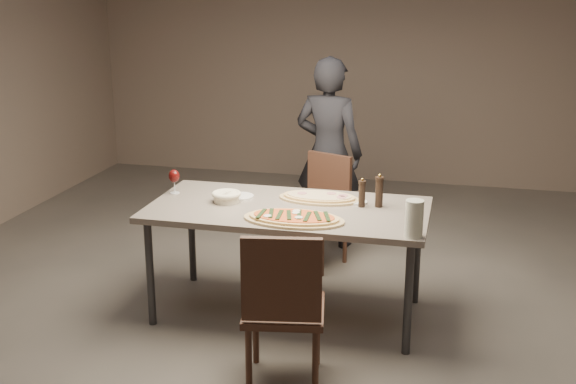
% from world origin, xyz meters
% --- Properties ---
extents(room, '(7.00, 7.00, 7.00)m').
position_xyz_m(room, '(0.00, 0.00, 1.40)').
color(room, '#5F5952').
rests_on(room, ground).
extents(dining_table, '(1.80, 0.90, 0.75)m').
position_xyz_m(dining_table, '(0.00, 0.00, 0.69)').
color(dining_table, slate).
rests_on(dining_table, ground).
extents(zucchini_pizza, '(0.63, 0.35, 0.05)m').
position_xyz_m(zucchini_pizza, '(0.10, -0.26, 0.77)').
color(zucchini_pizza, tan).
rests_on(zucchini_pizza, dining_table).
extents(ham_pizza, '(0.54, 0.30, 0.04)m').
position_xyz_m(ham_pizza, '(0.17, 0.20, 0.77)').
color(ham_pizza, tan).
rests_on(ham_pizza, dining_table).
extents(bread_basket, '(0.19, 0.19, 0.07)m').
position_xyz_m(bread_basket, '(-0.42, 0.01, 0.79)').
color(bread_basket, beige).
rests_on(bread_basket, dining_table).
extents(oil_dish, '(0.12, 0.12, 0.01)m').
position_xyz_m(oil_dish, '(0.43, 0.19, 0.76)').
color(oil_dish, white).
rests_on(oil_dish, dining_table).
extents(pepper_mill_left, '(0.06, 0.06, 0.22)m').
position_xyz_m(pepper_mill_left, '(0.57, 0.14, 0.85)').
color(pepper_mill_left, black).
rests_on(pepper_mill_left, dining_table).
extents(pepper_mill_right, '(0.05, 0.05, 0.19)m').
position_xyz_m(pepper_mill_right, '(0.46, 0.12, 0.84)').
color(pepper_mill_right, black).
rests_on(pepper_mill_right, dining_table).
extents(carafe, '(0.10, 0.10, 0.22)m').
position_xyz_m(carafe, '(0.83, -0.38, 0.86)').
color(carafe, silver).
rests_on(carafe, dining_table).
extents(wine_glass, '(0.08, 0.08, 0.17)m').
position_xyz_m(wine_glass, '(-0.83, 0.11, 0.87)').
color(wine_glass, silver).
rests_on(wine_glass, dining_table).
extents(side_plate, '(0.18, 0.18, 0.01)m').
position_xyz_m(side_plate, '(-0.36, 0.13, 0.76)').
color(side_plate, white).
rests_on(side_plate, dining_table).
extents(chair_near, '(0.50, 0.50, 0.92)m').
position_xyz_m(chair_near, '(0.20, -0.91, 0.52)').
color(chair_near, '#41261B').
rests_on(chair_near, ground).
extents(chair_far, '(0.53, 0.53, 0.86)m').
position_xyz_m(chair_far, '(0.04, 0.97, 0.48)').
color(chair_far, '#41261B').
rests_on(chair_far, ground).
extents(diner, '(0.64, 0.48, 1.58)m').
position_xyz_m(diner, '(0.01, 1.39, 0.79)').
color(diner, black).
rests_on(diner, ground).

